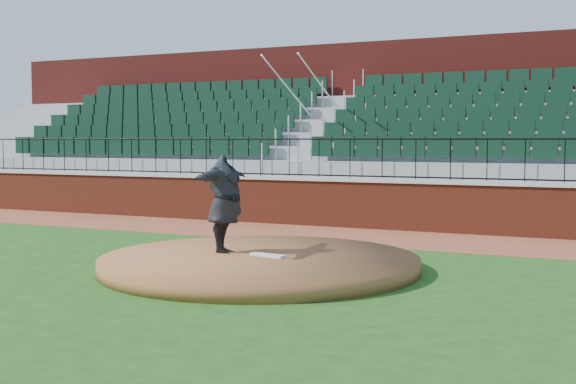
# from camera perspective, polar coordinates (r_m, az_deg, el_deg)

# --- Properties ---
(ground) EXTENTS (90.00, 90.00, 0.00)m
(ground) POSITION_cam_1_polar(r_m,az_deg,el_deg) (12.86, -2.93, -6.21)
(ground) COLOR #1D4A15
(ground) RESTS_ON ground
(warning_track) EXTENTS (34.00, 3.20, 0.01)m
(warning_track) POSITION_cam_1_polar(r_m,az_deg,el_deg) (17.73, 5.50, -3.38)
(warning_track) COLOR brown
(warning_track) RESTS_ON ground
(field_wall) EXTENTS (34.00, 0.35, 1.20)m
(field_wall) POSITION_cam_1_polar(r_m,az_deg,el_deg) (19.16, 7.17, -1.06)
(field_wall) COLOR maroon
(field_wall) RESTS_ON ground
(wall_cap) EXTENTS (34.00, 0.45, 0.10)m
(wall_cap) POSITION_cam_1_polar(r_m,az_deg,el_deg) (19.12, 7.19, 0.89)
(wall_cap) COLOR #B7B7B7
(wall_cap) RESTS_ON field_wall
(wall_railing) EXTENTS (34.00, 0.05, 1.00)m
(wall_railing) POSITION_cam_1_polar(r_m,az_deg,el_deg) (19.09, 7.21, 2.53)
(wall_railing) COLOR black
(wall_railing) RESTS_ON wall_cap
(seating_stands) EXTENTS (34.00, 5.10, 4.60)m
(seating_stands) POSITION_cam_1_polar(r_m,az_deg,el_deg) (21.69, 9.52, 4.00)
(seating_stands) COLOR gray
(seating_stands) RESTS_ON ground
(concourse_wall) EXTENTS (34.00, 0.50, 5.50)m
(concourse_wall) POSITION_cam_1_polar(r_m,az_deg,el_deg) (24.39, 11.38, 5.03)
(concourse_wall) COLOR maroon
(concourse_wall) RESTS_ON ground
(pitchers_mound) EXTENTS (5.57, 5.57, 0.25)m
(pitchers_mound) POSITION_cam_1_polar(r_m,az_deg,el_deg) (13.13, -2.17, -5.44)
(pitchers_mound) COLOR brown
(pitchers_mound) RESTS_ON ground
(pitching_rubber) EXTENTS (0.69, 0.28, 0.05)m
(pitching_rubber) POSITION_cam_1_polar(r_m,az_deg,el_deg) (13.03, -1.57, -4.85)
(pitching_rubber) COLOR white
(pitching_rubber) RESTS_ON pitchers_mound
(pitcher) EXTENTS (0.94, 2.24, 1.77)m
(pitcher) POSITION_cam_1_polar(r_m,az_deg,el_deg) (13.44, -4.85, -0.89)
(pitcher) COLOR black
(pitcher) RESTS_ON pitchers_mound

